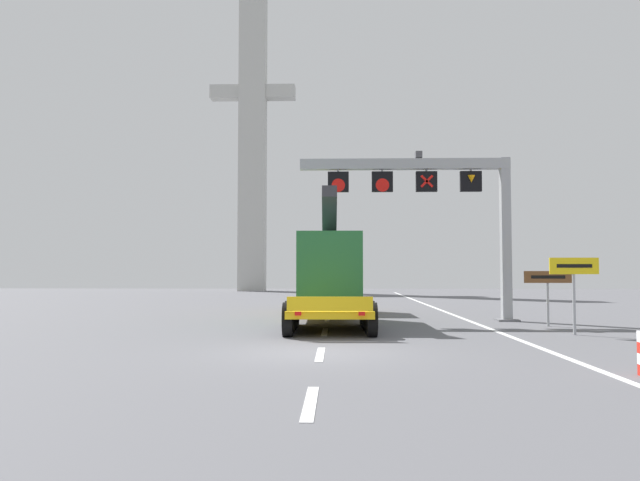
# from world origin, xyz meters

# --- Properties ---
(ground) EXTENTS (112.00, 112.00, 0.00)m
(ground) POSITION_xyz_m (0.00, 0.00, 0.00)
(ground) COLOR #5B5B60
(lane_markings) EXTENTS (0.20, 53.38, 0.01)m
(lane_markings) POSITION_xyz_m (0.21, 19.39, 0.01)
(lane_markings) COLOR silver
(lane_markings) RESTS_ON ground
(edge_line_right) EXTENTS (0.20, 63.00, 0.01)m
(edge_line_right) POSITION_xyz_m (6.20, 12.00, 0.01)
(edge_line_right) COLOR silver
(edge_line_right) RESTS_ON ground
(overhead_lane_gantry) EXTENTS (9.19, 0.90, 7.23)m
(overhead_lane_gantry) POSITION_xyz_m (4.89, 10.13, 5.46)
(overhead_lane_gantry) COLOR #9EA0A5
(overhead_lane_gantry) RESTS_ON ground
(heavy_haul_truck_yellow) EXTENTS (3.18, 14.10, 5.30)m
(heavy_haul_truck_yellow) POSITION_xyz_m (0.28, 11.13, 1.99)
(heavy_haul_truck_yellow) COLOR yellow
(heavy_haul_truck_yellow) RESTS_ON ground
(exit_sign_yellow) EXTENTS (1.61, 0.15, 2.55)m
(exit_sign_yellow) POSITION_xyz_m (8.48, 4.52, 1.96)
(exit_sign_yellow) COLOR #9EA0A5
(exit_sign_yellow) RESTS_ON ground
(tourist_info_sign_brown) EXTENTS (1.80, 0.15, 2.11)m
(tourist_info_sign_brown) POSITION_xyz_m (8.69, 7.66, 1.64)
(tourist_info_sign_brown) COLOR #9EA0A5
(tourist_info_sign_brown) RESTS_ON ground
(bridge_pylon_distant) EXTENTS (9.00, 2.00, 33.98)m
(bridge_pylon_distant) POSITION_xyz_m (-8.32, 47.82, 17.38)
(bridge_pylon_distant) COLOR #B7B7B2
(bridge_pylon_distant) RESTS_ON ground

